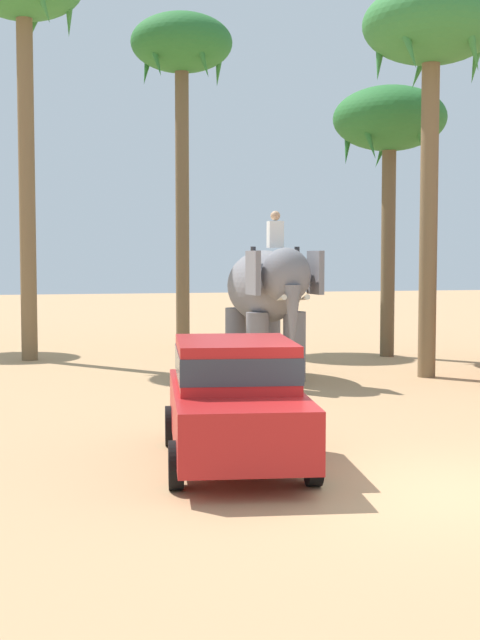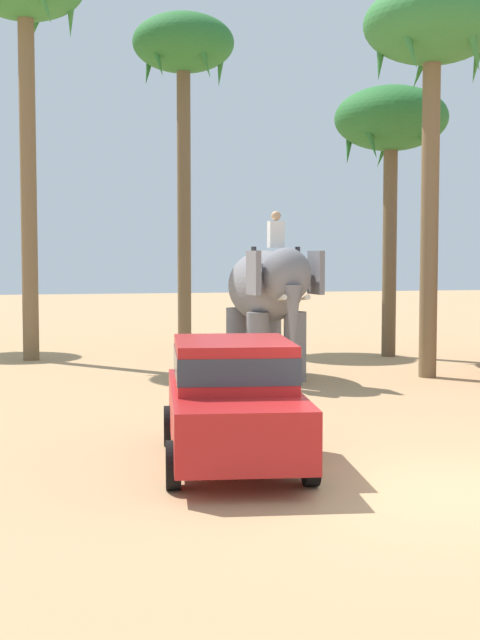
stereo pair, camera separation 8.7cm
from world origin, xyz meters
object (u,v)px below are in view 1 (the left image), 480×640
car_sedan_foreground (235,396)px  palm_tree_near_hut (24,3)px  elephant_with_mahout (267,294)px  palm_tree_leaning_seaward (390,126)px  palm_tree_behind_elephant (431,38)px  palm_tree_far_back (182,57)px

car_sedan_foreground → palm_tree_near_hut: 16.13m
elephant_with_mahout → palm_tree_leaning_seaward: palm_tree_leaning_seaward is taller
palm_tree_near_hut → palm_tree_leaning_seaward: 10.56m
car_sedan_foreground → palm_tree_behind_elephant: 12.12m
elephant_with_mahout → palm_tree_leaning_seaward: size_ratio=0.51×
palm_tree_leaning_seaward → palm_tree_near_hut: bearing=170.9°
palm_tree_behind_elephant → palm_tree_far_back: size_ratio=0.87×
palm_tree_behind_elephant → palm_tree_near_hut: size_ratio=0.83×
elephant_with_mahout → palm_tree_leaning_seaward: (4.65, 3.58, 4.55)m
palm_tree_behind_elephant → palm_tree_far_back: palm_tree_far_back is taller
palm_tree_behind_elephant → car_sedan_foreground: bearing=-131.6°
palm_tree_behind_elephant → palm_tree_far_back: 9.79m
palm_tree_behind_elephant → palm_tree_far_back: (-4.18, 8.77, 1.22)m
car_sedan_foreground → palm_tree_near_hut: size_ratio=0.39×
car_sedan_foreground → palm_tree_leaning_seaward: size_ratio=0.56×
palm_tree_leaning_seaward → palm_tree_behind_elephant: bearing=-102.0°
palm_tree_leaning_seaward → car_sedan_foreground: bearing=-122.6°
elephant_with_mahout → palm_tree_near_hut: bearing=135.7°
elephant_with_mahout → palm_tree_near_hut: palm_tree_near_hut is taller
car_sedan_foreground → palm_tree_behind_elephant: bearing=48.4°
car_sedan_foreground → palm_tree_leaning_seaward: 15.02m
palm_tree_far_back → palm_tree_leaning_seaward: palm_tree_far_back is taller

